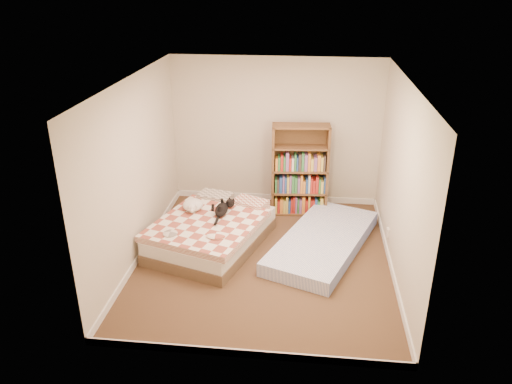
# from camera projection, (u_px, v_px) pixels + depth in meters

# --- Properties ---
(room) EXTENTS (3.51, 4.01, 2.51)m
(room) POSITION_uv_depth(u_px,v_px,m) (265.00, 180.00, 6.56)
(room) COLOR #4D3521
(room) RESTS_ON ground
(bed) EXTENTS (1.80, 2.16, 0.50)m
(bed) POSITION_uv_depth(u_px,v_px,m) (212.00, 231.00, 7.33)
(bed) COLOR brown
(bed) RESTS_ON room
(bookshelf) EXTENTS (0.94, 0.38, 1.52)m
(bookshelf) POSITION_uv_depth(u_px,v_px,m) (299.00, 181.00, 8.20)
(bookshelf) COLOR #4F2C1B
(bookshelf) RESTS_ON room
(floor_mattress) EXTENTS (1.75, 2.46, 0.20)m
(floor_mattress) POSITION_uv_depth(u_px,v_px,m) (323.00, 242.00, 7.28)
(floor_mattress) COLOR #778AC7
(floor_mattress) RESTS_ON room
(black_cat) EXTENTS (0.35, 0.71, 0.16)m
(black_cat) POSITION_uv_depth(u_px,v_px,m) (222.00, 208.00, 7.35)
(black_cat) COLOR black
(black_cat) RESTS_ON bed
(white_dog) EXTENTS (0.44, 0.45, 0.16)m
(white_dog) POSITION_uv_depth(u_px,v_px,m) (193.00, 205.00, 7.43)
(white_dog) COLOR silver
(white_dog) RESTS_ON bed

